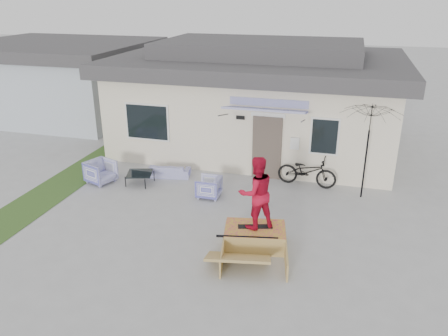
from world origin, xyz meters
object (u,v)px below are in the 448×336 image
(skate_ramp, at_px, (255,237))
(skateboard, at_px, (255,226))
(armchair_left, at_px, (101,171))
(patio_umbrella, at_px, (368,142))
(bicycle, at_px, (307,168))
(coffee_table, at_px, (140,178))
(armchair_right, at_px, (209,186))
(skater, at_px, (256,191))
(loveseat, at_px, (169,169))

(skate_ramp, bearing_deg, skateboard, 90.00)
(armchair_left, distance_m, patio_umbrella, 8.32)
(patio_umbrella, distance_m, skate_ramp, 4.63)
(armchair_left, xyz_separation_m, bicycle, (6.44, 1.55, 0.19))
(armchair_left, height_order, coffee_table, armchair_left)
(armchair_right, xyz_separation_m, coffee_table, (-2.43, 0.32, -0.16))
(skate_ramp, xyz_separation_m, skater, (-0.01, 0.05, 1.19))
(bicycle, relative_size, skate_ramp, 0.97)
(loveseat, height_order, bicycle, bicycle)
(armchair_right, height_order, skate_ramp, armchair_right)
(bicycle, relative_size, skateboard, 2.24)
(bicycle, xyz_separation_m, skateboard, (-0.84, -3.93, -0.09))
(patio_umbrella, height_order, skater, skater)
(armchair_right, bearing_deg, bicycle, 119.87)
(loveseat, bearing_deg, skater, 126.54)
(coffee_table, height_order, skater, skater)
(armchair_right, height_order, patio_umbrella, patio_umbrella)
(armchair_left, distance_m, bicycle, 6.62)
(bicycle, relative_size, skater, 1.04)
(loveseat, bearing_deg, bicycle, 175.89)
(bicycle, height_order, skate_ramp, bicycle)
(loveseat, distance_m, armchair_right, 2.10)
(armchair_left, distance_m, skateboard, 6.08)
(loveseat, relative_size, skate_ramp, 0.73)
(coffee_table, relative_size, bicycle, 0.41)
(loveseat, relative_size, bicycle, 0.75)
(armchair_left, relative_size, patio_umbrella, 0.37)
(loveseat, distance_m, skateboard, 5.04)
(skater, bearing_deg, bicycle, -137.66)
(armchair_right, height_order, skater, skater)
(patio_umbrella, xyz_separation_m, skateboard, (-2.54, -3.52, -1.24))
(coffee_table, bearing_deg, skate_ramp, -31.45)
(skate_ramp, bearing_deg, skater, 90.00)
(armchair_right, height_order, skateboard, armchair_right)
(armchair_right, height_order, coffee_table, armchair_right)
(patio_umbrella, height_order, skate_ramp, patio_umbrella)
(armchair_left, distance_m, skater, 6.17)
(armchair_right, xyz_separation_m, skate_ramp, (1.92, -2.34, -0.11))
(armchair_left, height_order, skateboard, armchair_left)
(armchair_left, relative_size, skate_ramp, 0.42)
(armchair_left, distance_m, armchair_right, 3.69)
(armchair_left, bearing_deg, skater, -92.64)
(loveseat, bearing_deg, coffee_table, 40.89)
(skate_ramp, bearing_deg, coffee_table, 137.68)
(skater, bearing_deg, skateboard, 54.41)
(loveseat, relative_size, armchair_left, 1.72)
(bicycle, bearing_deg, coffee_table, 110.28)
(skate_ramp, bearing_deg, patio_umbrella, 43.83)
(bicycle, bearing_deg, skater, 173.93)
(loveseat, bearing_deg, skateboard, 126.54)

